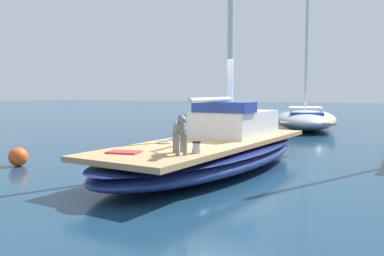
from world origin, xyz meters
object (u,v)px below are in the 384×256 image
deck_winch (196,147)px  moored_boat_far_astern (305,118)px  coiled_rope (165,142)px  mooring_buoy (18,157)px  deck_towel (124,152)px  dog_grey (180,130)px  sailboat_main (211,155)px

deck_winch → moored_boat_far_astern: bearing=92.0°
coiled_rope → mooring_buoy: coiled_rope is taller
deck_towel → moored_boat_far_astern: moored_boat_far_astern is taller
deck_winch → moored_boat_far_astern: size_ratio=0.03×
mooring_buoy → deck_winch: bearing=-4.2°
deck_towel → dog_grey: bearing=18.2°
moored_boat_far_astern → coiled_rope: bearing=-93.5°
deck_winch → deck_towel: 1.28m
deck_winch → deck_towel: deck_winch is taller
moored_boat_far_astern → mooring_buoy: 13.38m
coiled_rope → deck_towel: coiled_rope is taller
dog_grey → deck_towel: 1.08m
moored_boat_far_astern → mooring_buoy: size_ratio=16.39×
coiled_rope → dog_grey: bearing=-50.6°
sailboat_main → deck_winch: size_ratio=35.57×
dog_grey → coiled_rope: bearing=129.4°
deck_winch → moored_boat_far_astern: (-0.45, 13.02, -0.25)m
dog_grey → mooring_buoy: size_ratio=1.85×
sailboat_main → deck_towel: bearing=-104.8°
sailboat_main → deck_towel: 2.53m
dog_grey → coiled_rope: dog_grey is taller
dog_grey → moored_boat_far_astern: moored_boat_far_astern is taller
coiled_rope → deck_towel: 1.50m
dog_grey → moored_boat_far_astern: size_ratio=0.11×
dog_grey → coiled_rope: 1.59m
sailboat_main → coiled_rope: 1.19m
deck_winch → deck_towel: bearing=-155.0°
dog_grey → deck_towel: dog_grey is taller
sailboat_main → coiled_rope: size_ratio=23.06×
deck_towel → deck_winch: bearing=25.0°
deck_winch → coiled_rope: bearing=140.7°
dog_grey → sailboat_main: bearing=98.2°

